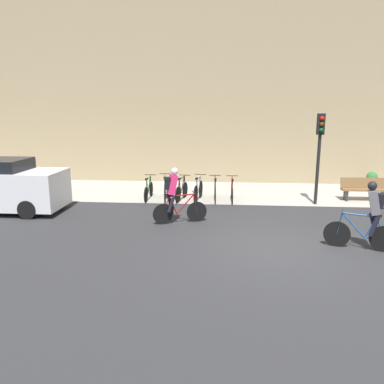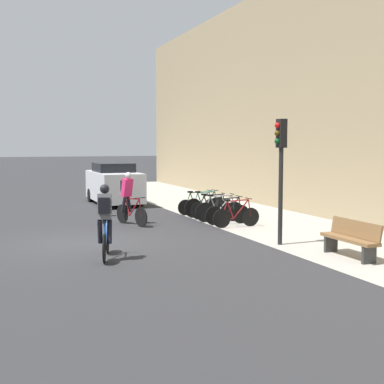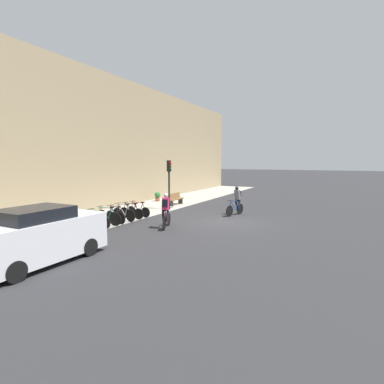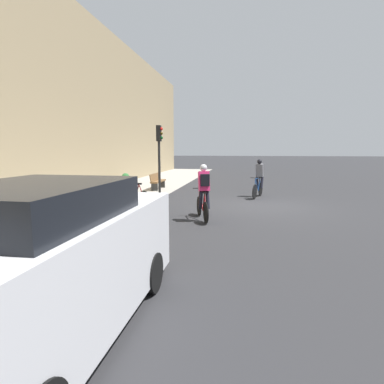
% 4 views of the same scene
% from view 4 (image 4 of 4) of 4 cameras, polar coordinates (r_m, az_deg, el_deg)
% --- Properties ---
extents(ground, '(200.00, 200.00, 0.00)m').
position_cam_4_polar(ground, '(12.22, 13.42, -2.57)').
color(ground, '#2B2B2D').
extents(kerb_strip, '(44.00, 4.50, 0.01)m').
position_cam_4_polar(kerb_strip, '(13.61, -16.26, -1.58)').
color(kerb_strip, '#A39E93').
rests_on(kerb_strip, ground).
extents(building_facade, '(44.00, 0.60, 9.34)m').
position_cam_4_polar(building_facade, '(14.96, -26.16, 16.74)').
color(building_facade, '#9E8966').
rests_on(building_facade, ground).
extents(cyclist_pink, '(1.65, 0.69, 1.77)m').
position_cam_4_polar(cyclist_pink, '(9.28, 2.20, 0.24)').
color(cyclist_pink, black).
rests_on(cyclist_pink, ground).
extents(cyclist_grey, '(1.70, 0.63, 1.78)m').
position_cam_4_polar(cyclist_grey, '(14.32, 12.66, 2.81)').
color(cyclist_grey, black).
rests_on(cyclist_grey, ground).
extents(parked_bike_0, '(0.46, 1.66, 0.94)m').
position_cam_4_polar(parked_bike_0, '(9.03, -19.22, -4.06)').
color(parked_bike_0, black).
rests_on(parked_bike_0, ground).
extents(parked_bike_1, '(0.46, 1.70, 0.99)m').
position_cam_4_polar(parked_bike_1, '(9.59, -17.32, -3.07)').
color(parked_bike_1, black).
rests_on(parked_bike_1, ground).
extents(parked_bike_2, '(0.47, 1.57, 0.95)m').
position_cam_4_polar(parked_bike_2, '(10.17, -15.60, -2.55)').
color(parked_bike_2, black).
rests_on(parked_bike_2, ground).
extents(parked_bike_3, '(0.46, 1.74, 0.98)m').
position_cam_4_polar(parked_bike_3, '(10.76, -14.07, -1.81)').
color(parked_bike_3, black).
rests_on(parked_bike_3, ground).
extents(parked_bike_4, '(0.46, 1.66, 0.95)m').
position_cam_4_polar(parked_bike_4, '(11.36, -12.70, -1.35)').
color(parked_bike_4, black).
rests_on(parked_bike_4, ground).
extents(parked_bike_5, '(0.46, 1.66, 0.94)m').
position_cam_4_polar(parked_bike_5, '(11.96, -11.47, -0.87)').
color(parked_bike_5, black).
rests_on(parked_bike_5, ground).
extents(traffic_light_pole, '(0.26, 0.30, 3.37)m').
position_cam_4_polar(traffic_light_pole, '(14.71, -6.25, 8.54)').
color(traffic_light_pole, black).
rests_on(traffic_light_pole, ground).
extents(bench, '(1.79, 0.44, 0.89)m').
position_cam_4_polar(bench, '(16.97, -6.62, 2.14)').
color(bench, brown).
rests_on(bench, ground).
extents(parked_car, '(4.30, 1.84, 1.85)m').
position_cam_4_polar(parked_car, '(3.89, -26.19, -12.45)').
color(parked_car, silver).
rests_on(parked_car, ground).
extents(potted_plant, '(0.48, 0.48, 0.78)m').
position_cam_4_polar(potted_plant, '(18.88, -12.54, 2.48)').
color(potted_plant, brown).
rests_on(potted_plant, ground).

